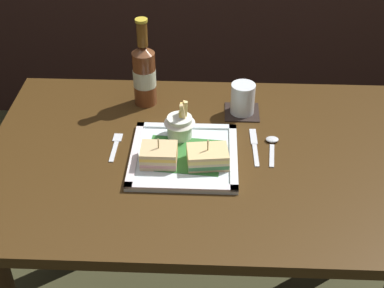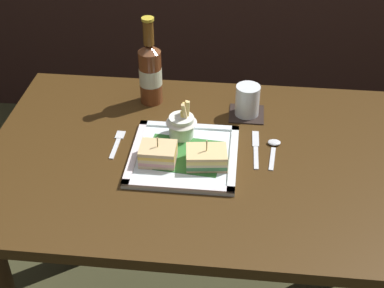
{
  "view_description": "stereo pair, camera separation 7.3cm",
  "coord_description": "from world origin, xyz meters",
  "px_view_note": "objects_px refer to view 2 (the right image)",
  "views": [
    {
      "loc": [
        0.03,
        -1.16,
        1.67
      ],
      "look_at": [
        -0.02,
        -0.01,
        0.82
      ],
      "focal_mm": 51.99,
      "sensor_mm": 36.0,
      "label": 1
    },
    {
      "loc": [
        0.1,
        -1.16,
        1.67
      ],
      "look_at": [
        -0.02,
        -0.01,
        0.82
      ],
      "focal_mm": 51.99,
      "sensor_mm": 36.0,
      "label": 2
    }
  ],
  "objects_px": {
    "square_plate": "(184,156)",
    "spoon": "(274,147)",
    "beer_bottle": "(150,71)",
    "sandwich_half_right": "(206,158)",
    "water_glass": "(247,102)",
    "fork": "(117,142)",
    "fries_cup": "(182,123)",
    "sandwich_half_left": "(158,154)",
    "dining_table": "(200,207)",
    "knife": "(256,148)"
  },
  "relations": [
    {
      "from": "square_plate",
      "to": "spoon",
      "type": "height_order",
      "value": "square_plate"
    },
    {
      "from": "beer_bottle",
      "to": "sandwich_half_right",
      "type": "bearing_deg",
      "value": -57.63
    },
    {
      "from": "sandwich_half_right",
      "to": "water_glass",
      "type": "height_order",
      "value": "water_glass"
    },
    {
      "from": "sandwich_half_right",
      "to": "fork",
      "type": "height_order",
      "value": "sandwich_half_right"
    },
    {
      "from": "fries_cup",
      "to": "beer_bottle",
      "type": "relative_size",
      "value": 0.42
    },
    {
      "from": "sandwich_half_left",
      "to": "sandwich_half_right",
      "type": "height_order",
      "value": "same"
    },
    {
      "from": "fries_cup",
      "to": "dining_table",
      "type": "bearing_deg",
      "value": -49.15
    },
    {
      "from": "sandwich_half_left",
      "to": "water_glass",
      "type": "relative_size",
      "value": 1.01
    },
    {
      "from": "square_plate",
      "to": "spoon",
      "type": "relative_size",
      "value": 2.16
    },
    {
      "from": "sandwich_half_left",
      "to": "sandwich_half_right",
      "type": "bearing_deg",
      "value": -0.0
    },
    {
      "from": "water_glass",
      "to": "square_plate",
      "type": "bearing_deg",
      "value": -125.24
    },
    {
      "from": "water_glass",
      "to": "spoon",
      "type": "distance_m",
      "value": 0.18
    },
    {
      "from": "beer_bottle",
      "to": "knife",
      "type": "xyz_separation_m",
      "value": [
        0.32,
        -0.21,
        -0.1
      ]
    },
    {
      "from": "square_plate",
      "to": "fries_cup",
      "type": "bearing_deg",
      "value": 100.47
    },
    {
      "from": "dining_table",
      "to": "fries_cup",
      "type": "bearing_deg",
      "value": 130.85
    },
    {
      "from": "spoon",
      "to": "beer_bottle",
      "type": "bearing_deg",
      "value": 151.19
    },
    {
      "from": "square_plate",
      "to": "dining_table",
      "type": "bearing_deg",
      "value": 24.35
    },
    {
      "from": "dining_table",
      "to": "fork",
      "type": "bearing_deg",
      "value": 172.88
    },
    {
      "from": "square_plate",
      "to": "beer_bottle",
      "type": "relative_size",
      "value": 1.04
    },
    {
      "from": "water_glass",
      "to": "spoon",
      "type": "xyz_separation_m",
      "value": [
        0.08,
        -0.16,
        -0.04
      ]
    },
    {
      "from": "water_glass",
      "to": "fork",
      "type": "distance_m",
      "value": 0.39
    },
    {
      "from": "sandwich_half_right",
      "to": "fries_cup",
      "type": "relative_size",
      "value": 0.98
    },
    {
      "from": "fries_cup",
      "to": "spoon",
      "type": "bearing_deg",
      "value": -3.56
    },
    {
      "from": "knife",
      "to": "sandwich_half_right",
      "type": "bearing_deg",
      "value": -142.36
    },
    {
      "from": "dining_table",
      "to": "fries_cup",
      "type": "distance_m",
      "value": 0.26
    },
    {
      "from": "fries_cup",
      "to": "square_plate",
      "type": "bearing_deg",
      "value": -79.53
    },
    {
      "from": "sandwich_half_right",
      "to": "knife",
      "type": "relative_size",
      "value": 0.66
    },
    {
      "from": "water_glass",
      "to": "dining_table",
      "type": "bearing_deg",
      "value": -119.7
    },
    {
      "from": "knife",
      "to": "beer_bottle",
      "type": "bearing_deg",
      "value": 147.03
    },
    {
      "from": "water_glass",
      "to": "fork",
      "type": "xyz_separation_m",
      "value": [
        -0.35,
        -0.18,
        -0.04
      ]
    },
    {
      "from": "sandwich_half_right",
      "to": "water_glass",
      "type": "relative_size",
      "value": 1.22
    },
    {
      "from": "fries_cup",
      "to": "fork",
      "type": "relative_size",
      "value": 0.9
    },
    {
      "from": "sandwich_half_right",
      "to": "fries_cup",
      "type": "height_order",
      "value": "fries_cup"
    },
    {
      "from": "dining_table",
      "to": "sandwich_half_right",
      "type": "xyz_separation_m",
      "value": [
        0.02,
        -0.05,
        0.22
      ]
    },
    {
      "from": "water_glass",
      "to": "fork",
      "type": "relative_size",
      "value": 0.73
    },
    {
      "from": "beer_bottle",
      "to": "spoon",
      "type": "distance_m",
      "value": 0.43
    },
    {
      "from": "sandwich_half_right",
      "to": "knife",
      "type": "xyz_separation_m",
      "value": [
        0.13,
        0.1,
        -0.03
      ]
    },
    {
      "from": "sandwich_half_left",
      "to": "knife",
      "type": "bearing_deg",
      "value": 21.2
    },
    {
      "from": "dining_table",
      "to": "square_plate",
      "type": "relative_size",
      "value": 4.11
    },
    {
      "from": "fries_cup",
      "to": "knife",
      "type": "xyz_separation_m",
      "value": [
        0.2,
        -0.02,
        -0.05
      ]
    },
    {
      "from": "dining_table",
      "to": "knife",
      "type": "bearing_deg",
      "value": 16.97
    },
    {
      "from": "square_plate",
      "to": "fork",
      "type": "height_order",
      "value": "square_plate"
    },
    {
      "from": "sandwich_half_left",
      "to": "water_glass",
      "type": "distance_m",
      "value": 0.34
    },
    {
      "from": "square_plate",
      "to": "beer_bottle",
      "type": "xyz_separation_m",
      "value": [
        -0.13,
        0.27,
        0.1
      ]
    },
    {
      "from": "fries_cup",
      "to": "beer_bottle",
      "type": "xyz_separation_m",
      "value": [
        -0.11,
        0.18,
        0.05
      ]
    },
    {
      "from": "fries_cup",
      "to": "spoon",
      "type": "xyz_separation_m",
      "value": [
        0.25,
        -0.02,
        -0.05
      ]
    },
    {
      "from": "spoon",
      "to": "knife",
      "type": "bearing_deg",
      "value": -173.78
    },
    {
      "from": "dining_table",
      "to": "beer_bottle",
      "type": "height_order",
      "value": "beer_bottle"
    },
    {
      "from": "square_plate",
      "to": "water_glass",
      "type": "xyz_separation_m",
      "value": [
        0.16,
        0.22,
        0.04
      ]
    },
    {
      "from": "beer_bottle",
      "to": "knife",
      "type": "relative_size",
      "value": 1.61
    }
  ]
}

